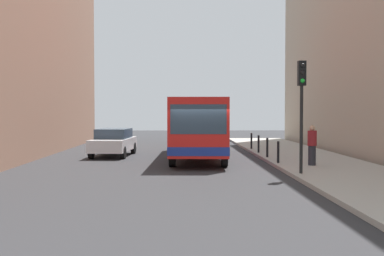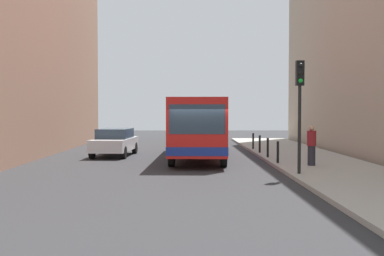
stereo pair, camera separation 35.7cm
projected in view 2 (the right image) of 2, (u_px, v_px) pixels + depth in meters
ground_plane at (200, 169)px, 19.91m from camera, size 80.00×80.00×0.00m
sidewalk at (328, 167)px, 19.96m from camera, size 4.40×40.00×0.15m
bus at (199, 125)px, 24.57m from camera, size 2.94×11.11×3.00m
car_beside_bus at (115, 141)px, 25.65m from camera, size 2.13×4.52×1.48m
car_behind_bus at (201, 132)px, 36.53m from camera, size 2.13×4.52×1.48m
traffic_light at (300, 95)px, 17.16m from camera, size 0.28×0.33×4.10m
bollard_near at (278, 152)px, 20.80m from camera, size 0.11×0.11×0.95m
bollard_mid at (268, 148)px, 23.39m from camera, size 0.11×0.11×0.95m
bollard_far at (260, 144)px, 25.98m from camera, size 0.11×0.11×0.95m
bollard_farthest at (253, 141)px, 28.58m from camera, size 0.11×0.11×0.95m
pedestrian_near_signal at (312, 145)px, 19.82m from camera, size 0.38×0.38×1.68m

